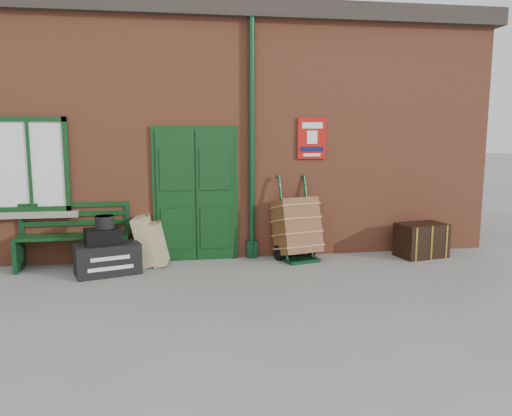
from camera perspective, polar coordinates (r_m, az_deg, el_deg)
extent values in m
plane|color=gray|center=(7.26, -3.91, -8.66)|extent=(80.00, 80.00, 0.00)
cube|color=#9E4E33|center=(10.42, -5.78, 7.77)|extent=(10.00, 4.00, 4.00)
cube|color=#38302B|center=(10.61, -5.97, 19.46)|extent=(10.30, 4.30, 0.30)
cube|color=#0E3413|center=(8.43, -6.91, 1.40)|extent=(1.42, 0.12, 2.32)
cube|color=white|center=(8.68, -24.46, 4.54)|extent=(1.20, 0.08, 1.50)
cylinder|color=#0D351C|center=(8.42, -0.48, 7.60)|extent=(0.10, 0.10, 4.00)
cube|color=#B9110D|center=(8.68, 6.40, 7.91)|extent=(0.50, 0.03, 0.70)
cube|color=#0E3413|center=(8.46, -20.16, -3.06)|extent=(1.73, 0.49, 0.05)
cube|color=#0E3413|center=(8.65, -19.99, -0.63)|extent=(1.72, 0.08, 0.46)
cube|color=#0D351C|center=(8.70, -25.46, -4.80)|extent=(0.08, 0.52, 0.52)
cube|color=#0D351C|center=(8.40, -14.50, -4.67)|extent=(0.08, 0.52, 0.52)
cube|color=black|center=(8.01, -16.61, -5.59)|extent=(1.06, 0.78, 0.47)
cube|color=black|center=(7.93, -17.08, -3.10)|extent=(0.61, 0.52, 0.24)
cylinder|color=black|center=(7.92, -16.91, -1.54)|extent=(0.36, 0.36, 0.19)
cube|color=tan|center=(8.35, -12.44, -3.59)|extent=(0.46, 0.61, 0.83)
cube|color=tan|center=(8.33, -11.20, -4.00)|extent=(0.40, 0.55, 0.71)
cube|color=#0D351C|center=(8.49, 5.15, -5.90)|extent=(0.63, 0.52, 0.05)
cylinder|color=#0D351C|center=(8.40, 3.13, -1.25)|extent=(0.14, 0.39, 1.39)
cylinder|color=#0D351C|center=(8.63, 5.99, -1.02)|extent=(0.14, 0.39, 1.39)
cylinder|color=black|center=(8.51, 2.56, -5.11)|extent=(0.12, 0.27, 0.26)
cylinder|color=black|center=(8.80, 6.30, -4.70)|extent=(0.12, 0.27, 0.26)
cube|color=brown|center=(8.52, 4.64, -2.10)|extent=(0.84, 0.88, 1.03)
cube|color=black|center=(9.18, 18.36, -3.50)|extent=(0.90, 0.68, 0.59)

